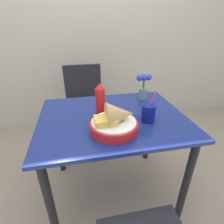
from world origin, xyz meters
name	(u,v)px	position (x,y,z in m)	size (l,w,h in m)	color
ground_plane	(112,189)	(0.00, 0.00, 0.00)	(12.00, 12.00, 0.00)	gray
wall_window	(90,23)	(0.00, 1.30, 1.30)	(7.00, 0.06, 2.60)	#B7B2A3
dining_table	(113,130)	(0.00, 0.00, 0.62)	(0.99, 0.78, 0.73)	navy
chair_far_window	(84,100)	(-0.16, 0.77, 0.54)	(0.40, 0.40, 0.91)	black
food_basket	(116,121)	(-0.02, -0.18, 0.80)	(0.28, 0.28, 0.18)	red
ketchup_bottle	(100,99)	(-0.07, 0.06, 0.84)	(0.07, 0.07, 0.22)	red
drink_cup	(148,113)	(0.21, -0.11, 0.79)	(0.09, 0.09, 0.21)	navy
flower_vase	(143,86)	(0.31, 0.24, 0.85)	(0.13, 0.07, 0.21)	gray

